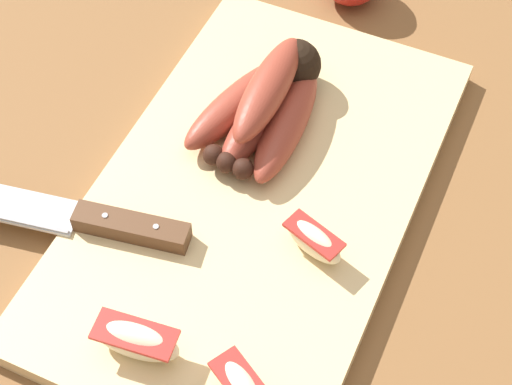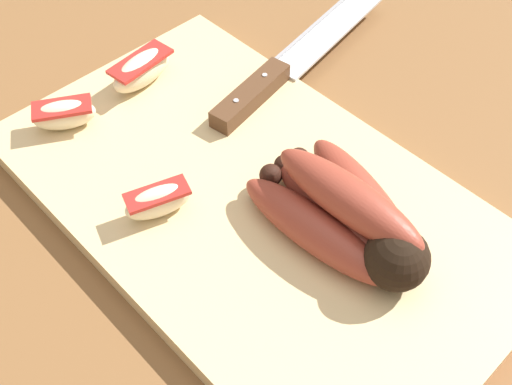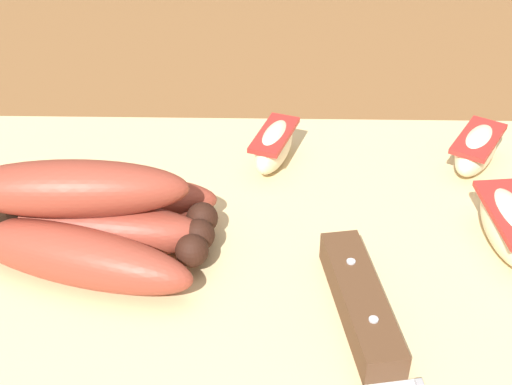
% 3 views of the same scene
% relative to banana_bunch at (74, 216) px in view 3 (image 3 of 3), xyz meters
% --- Properties ---
extents(ground_plane, '(6.00, 6.00, 0.00)m').
position_rel_banana_bunch_xyz_m(ground_plane, '(-0.06, -0.02, -0.04)').
color(ground_plane, brown).
extents(cutting_board, '(0.46, 0.27, 0.02)m').
position_rel_banana_bunch_xyz_m(cutting_board, '(-0.08, -0.02, -0.03)').
color(cutting_board, '#DBBC84').
rests_on(cutting_board, ground_plane).
extents(banana_bunch, '(0.16, 0.11, 0.06)m').
position_rel_banana_bunch_xyz_m(banana_bunch, '(0.00, 0.00, 0.00)').
color(banana_bunch, black).
rests_on(banana_bunch, cutting_board).
extents(chefs_knife, '(0.08, 0.28, 0.02)m').
position_rel_banana_bunch_xyz_m(chefs_knife, '(-0.17, 0.10, -0.02)').
color(chefs_knife, silver).
rests_on(chefs_knife, cutting_board).
extents(apple_wedge_near, '(0.04, 0.06, 0.03)m').
position_rel_banana_bunch_xyz_m(apple_wedge_near, '(-0.12, -0.09, -0.01)').
color(apple_wedge_near, beige).
rests_on(apple_wedge_near, cutting_board).
extents(apple_wedge_middle, '(0.05, 0.06, 0.03)m').
position_rel_banana_bunch_xyz_m(apple_wedge_middle, '(-0.26, -0.09, -0.01)').
color(apple_wedge_middle, beige).
rests_on(apple_wedge_middle, cutting_board).
extents(apple_wedge_far, '(0.03, 0.07, 0.03)m').
position_rel_banana_bunch_xyz_m(apple_wedge_far, '(-0.26, -0.00, -0.01)').
color(apple_wedge_far, beige).
rests_on(apple_wedge_far, cutting_board).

